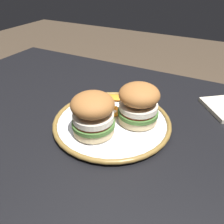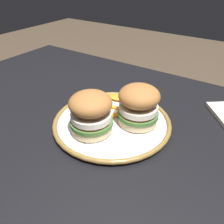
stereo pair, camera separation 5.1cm
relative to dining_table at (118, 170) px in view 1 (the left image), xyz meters
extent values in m
cube|color=black|center=(0.00, 0.00, 0.08)|extent=(1.42, 0.90, 0.03)
cube|color=black|center=(0.65, -0.39, -0.30)|extent=(0.06, 0.06, 0.74)
cylinder|color=white|center=(0.05, -0.05, 0.11)|extent=(0.28, 0.28, 0.01)
torus|color=olive|center=(0.05, -0.05, 0.11)|extent=(0.30, 0.30, 0.01)
cylinder|color=white|center=(0.05, -0.05, 0.11)|extent=(0.21, 0.21, 0.00)
cylinder|color=beige|center=(-0.01, -0.08, 0.13)|extent=(0.10, 0.10, 0.02)
cylinder|color=#477033|center=(-0.01, -0.08, 0.14)|extent=(0.10, 0.10, 0.01)
cylinder|color=#BC3828|center=(-0.01, -0.08, 0.15)|extent=(0.09, 0.09, 0.01)
cylinder|color=silver|center=(-0.01, -0.08, 0.16)|extent=(0.10, 0.10, 0.01)
ellipsoid|color=#A36633|center=(-0.01, -0.08, 0.19)|extent=(0.14, 0.14, 0.05)
cylinder|color=beige|center=(0.06, 0.01, 0.13)|extent=(0.10, 0.10, 0.02)
cylinder|color=#477033|center=(0.06, 0.01, 0.14)|extent=(0.10, 0.10, 0.01)
cylinder|color=#BC3828|center=(0.06, 0.01, 0.15)|extent=(0.09, 0.09, 0.01)
cylinder|color=silver|center=(0.06, 0.01, 0.16)|extent=(0.10, 0.10, 0.01)
ellipsoid|color=#A36633|center=(0.06, 0.01, 0.19)|extent=(0.14, 0.14, 0.05)
torus|color=orange|center=(0.06, -0.08, 0.12)|extent=(0.06, 0.06, 0.01)
cylinder|color=#F4E5C6|center=(0.06, -0.08, 0.12)|extent=(0.03, 0.03, 0.00)
ellipsoid|color=orange|center=(0.14, -0.05, 0.12)|extent=(0.08, 0.07, 0.01)
ellipsoid|color=orange|center=(0.09, -0.15, 0.12)|extent=(0.08, 0.05, 0.01)
camera|label=1|loc=(-0.18, 0.37, 0.45)|focal=36.48mm
camera|label=2|loc=(-0.22, 0.35, 0.45)|focal=36.48mm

